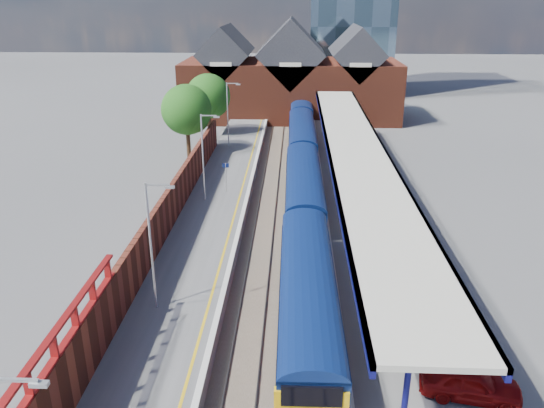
{
  "coord_description": "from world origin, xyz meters",
  "views": [
    {
      "loc": [
        0.71,
        -17.94,
        16.44
      ],
      "look_at": [
        -0.83,
        17.18,
        2.6
      ],
      "focal_mm": 35.0,
      "sensor_mm": 36.0,
      "label": 1
    }
  ],
  "objects_px": {
    "train": "(303,157)",
    "lamp_post_d": "(229,111)",
    "platform_sign": "(226,172)",
    "lamp_post_b": "(153,239)",
    "lamp_post_c": "(204,152)",
    "parked_car_silver": "(377,220)",
    "parked_car_blue": "(408,248)",
    "parked_car_dark": "(421,351)",
    "parked_car_red": "(471,383)"
  },
  "relations": [
    {
      "from": "train",
      "to": "lamp_post_d",
      "type": "relative_size",
      "value": 9.42
    },
    {
      "from": "platform_sign",
      "to": "lamp_post_d",
      "type": "bearing_deg",
      "value": 95.56
    },
    {
      "from": "lamp_post_b",
      "to": "lamp_post_c",
      "type": "xyz_separation_m",
      "value": [
        0.0,
        16.0,
        0.0
      ]
    },
    {
      "from": "lamp_post_d",
      "to": "platform_sign",
      "type": "bearing_deg",
      "value": -84.44
    },
    {
      "from": "train",
      "to": "lamp_post_b",
      "type": "bearing_deg",
      "value": -107.68
    },
    {
      "from": "lamp_post_c",
      "to": "platform_sign",
      "type": "xyz_separation_m",
      "value": [
        1.36,
        2.0,
        -2.3
      ]
    },
    {
      "from": "platform_sign",
      "to": "parked_car_silver",
      "type": "bearing_deg",
      "value": -31.48
    },
    {
      "from": "train",
      "to": "lamp_post_d",
      "type": "distance_m",
      "value": 11.13
    },
    {
      "from": "parked_car_silver",
      "to": "platform_sign",
      "type": "bearing_deg",
      "value": 76.5
    },
    {
      "from": "parked_car_silver",
      "to": "lamp_post_d",
      "type": "bearing_deg",
      "value": 49.63
    },
    {
      "from": "train",
      "to": "parked_car_blue",
      "type": "height_order",
      "value": "train"
    },
    {
      "from": "lamp_post_b",
      "to": "parked_car_blue",
      "type": "bearing_deg",
      "value": 24.73
    },
    {
      "from": "lamp_post_b",
      "to": "parked_car_blue",
      "type": "xyz_separation_m",
      "value": [
        14.35,
        6.61,
        -3.41
      ]
    },
    {
      "from": "platform_sign",
      "to": "lamp_post_b",
      "type": "bearing_deg",
      "value": -94.33
    },
    {
      "from": "parked_car_dark",
      "to": "parked_car_red",
      "type": "bearing_deg",
      "value": -129.02
    },
    {
      "from": "parked_car_silver",
      "to": "parked_car_blue",
      "type": "bearing_deg",
      "value": -144.78
    },
    {
      "from": "parked_car_red",
      "to": "parked_car_blue",
      "type": "distance_m",
      "value": 12.73
    },
    {
      "from": "parked_car_dark",
      "to": "parked_car_blue",
      "type": "bearing_deg",
      "value": 6.9
    },
    {
      "from": "train",
      "to": "lamp_post_d",
      "type": "height_order",
      "value": "lamp_post_d"
    },
    {
      "from": "parked_car_blue",
      "to": "parked_car_red",
      "type": "bearing_deg",
      "value": -173.97
    },
    {
      "from": "parked_car_silver",
      "to": "lamp_post_c",
      "type": "bearing_deg",
      "value": 86.44
    },
    {
      "from": "lamp_post_b",
      "to": "parked_car_dark",
      "type": "distance_m",
      "value": 13.91
    },
    {
      "from": "lamp_post_b",
      "to": "parked_car_dark",
      "type": "relative_size",
      "value": 1.75
    },
    {
      "from": "lamp_post_c",
      "to": "lamp_post_d",
      "type": "height_order",
      "value": "same"
    },
    {
      "from": "lamp_post_c",
      "to": "platform_sign",
      "type": "height_order",
      "value": "lamp_post_c"
    },
    {
      "from": "lamp_post_b",
      "to": "platform_sign",
      "type": "xyz_separation_m",
      "value": [
        1.36,
        18.0,
        -2.3
      ]
    },
    {
      "from": "lamp_post_b",
      "to": "parked_car_red",
      "type": "xyz_separation_m",
      "value": [
        14.44,
        -6.12,
        -3.31
      ]
    },
    {
      "from": "lamp_post_c",
      "to": "parked_car_blue",
      "type": "bearing_deg",
      "value": -33.21
    },
    {
      "from": "train",
      "to": "parked_car_red",
      "type": "relative_size",
      "value": 16.36
    },
    {
      "from": "lamp_post_d",
      "to": "lamp_post_c",
      "type": "bearing_deg",
      "value": -90.0
    },
    {
      "from": "lamp_post_b",
      "to": "lamp_post_c",
      "type": "bearing_deg",
      "value": 90.0
    },
    {
      "from": "train",
      "to": "lamp_post_d",
      "type": "xyz_separation_m",
      "value": [
        -7.86,
        7.35,
        2.87
      ]
    },
    {
      "from": "lamp_post_c",
      "to": "parked_car_silver",
      "type": "bearing_deg",
      "value": -21.54
    },
    {
      "from": "parked_car_blue",
      "to": "train",
      "type": "bearing_deg",
      "value": 25.43
    },
    {
      "from": "parked_car_dark",
      "to": "platform_sign",
      "type": "bearing_deg",
      "value": 42.44
    },
    {
      "from": "lamp_post_b",
      "to": "parked_car_dark",
      "type": "xyz_separation_m",
      "value": [
        12.88,
        -3.99,
        -3.41
      ]
    },
    {
      "from": "lamp_post_b",
      "to": "lamp_post_d",
      "type": "bearing_deg",
      "value": 90.0
    },
    {
      "from": "parked_car_silver",
      "to": "train",
      "type": "bearing_deg",
      "value": 38.54
    },
    {
      "from": "platform_sign",
      "to": "parked_car_silver",
      "type": "xyz_separation_m",
      "value": [
        11.67,
        -7.14,
        -1.07
      ]
    },
    {
      "from": "lamp_post_c",
      "to": "parked_car_dark",
      "type": "relative_size",
      "value": 1.75
    },
    {
      "from": "parked_car_red",
      "to": "parked_car_silver",
      "type": "relative_size",
      "value": 1.06
    },
    {
      "from": "parked_car_silver",
      "to": "parked_car_dark",
      "type": "distance_m",
      "value": 14.85
    },
    {
      "from": "lamp_post_d",
      "to": "parked_car_red",
      "type": "distance_m",
      "value": 40.89
    },
    {
      "from": "platform_sign",
      "to": "parked_car_red",
      "type": "relative_size",
      "value": 0.62
    },
    {
      "from": "train",
      "to": "parked_car_red",
      "type": "bearing_deg",
      "value": -77.93
    },
    {
      "from": "parked_car_red",
      "to": "parked_car_blue",
      "type": "relative_size",
      "value": 0.96
    },
    {
      "from": "parked_car_dark",
      "to": "parked_car_blue",
      "type": "relative_size",
      "value": 0.95
    },
    {
      "from": "lamp_post_d",
      "to": "parked_car_blue",
      "type": "distance_m",
      "value": 29.36
    },
    {
      "from": "lamp_post_d",
      "to": "parked_car_red",
      "type": "xyz_separation_m",
      "value": [
        14.44,
        -38.12,
        -3.31
      ]
    },
    {
      "from": "lamp_post_d",
      "to": "parked_car_blue",
      "type": "height_order",
      "value": "lamp_post_d"
    }
  ]
}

